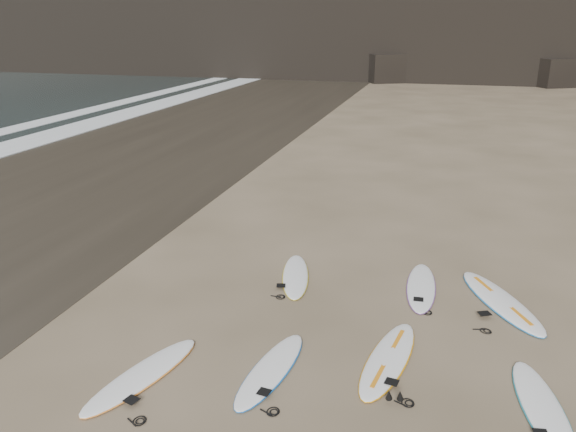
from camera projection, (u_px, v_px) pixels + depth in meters
The scene contains 9 objects.
ground at pixel (442, 377), 8.74m from camera, with size 240.00×240.00×0.00m, color #897559.
wet_sand at pixel (91, 168), 21.12m from camera, with size 12.00×200.00×0.01m, color #383026.
surfboard_0 at pixel (142, 374), 8.73m from camera, with size 0.57×2.38×0.09m, color white.
surfboard_1 at pixel (271, 369), 8.87m from camera, with size 0.54×2.25×0.08m, color white.
surfboard_2 at pixel (388, 358), 9.15m from camera, with size 0.59×2.45×0.09m, color white.
surfboard_3 at pixel (542, 407), 8.00m from camera, with size 0.55×2.29×0.08m, color white.
surfboard_5 at pixel (295, 275), 12.13m from camera, with size 0.54×2.25×0.08m, color white.
surfboard_6 at pixel (421, 287), 11.62m from camera, with size 0.56×2.35×0.08m, color white.
surfboard_7 at pixel (501, 301), 11.01m from camera, with size 0.66×2.76×0.10m, color white.
Camera 1 is at (-0.33, -7.80, 5.25)m, focal length 35.00 mm.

